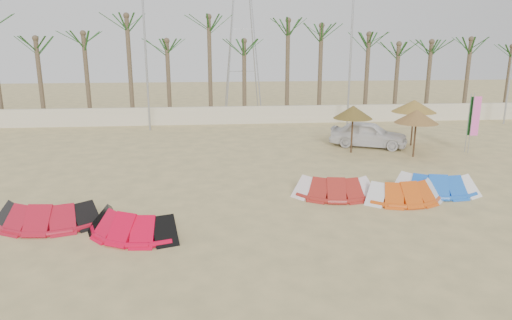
{
  "coord_description": "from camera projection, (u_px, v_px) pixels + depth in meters",
  "views": [
    {
      "loc": [
        -1.75,
        -11.69,
        5.88
      ],
      "look_at": [
        0.0,
        6.0,
        1.3
      ],
      "focal_mm": 32.0,
      "sensor_mm": 36.0,
      "label": 1
    }
  ],
  "objects": [
    {
      "name": "ground",
      "position": [
        277.0,
        257.0,
        12.9
      ],
      "size": [
        120.0,
        120.0,
        0.0
      ],
      "primitive_type": "plane",
      "color": "#DDC37C",
      "rests_on": "ground"
    },
    {
      "name": "boundary_wall",
      "position": [
        235.0,
        115.0,
        33.94
      ],
      "size": [
        60.0,
        0.3,
        1.3
      ],
      "primitive_type": "cube",
      "color": "beige",
      "rests_on": "ground"
    },
    {
      "name": "palm_line",
      "position": [
        242.0,
        35.0,
        34.0
      ],
      "size": [
        52.0,
        4.0,
        7.7
      ],
      "color": "brown",
      "rests_on": "ground"
    },
    {
      "name": "lamp_b",
      "position": [
        146.0,
        44.0,
        30.17
      ],
      "size": [
        1.25,
        0.14,
        11.0
      ],
      "color": "#A5A8AD",
      "rests_on": "ground"
    },
    {
      "name": "lamp_c",
      "position": [
        352.0,
        44.0,
        31.5
      ],
      "size": [
        1.25,
        0.14,
        11.0
      ],
      "color": "#A5A8AD",
      "rests_on": "ground"
    },
    {
      "name": "pylon",
      "position": [
        243.0,
        112.0,
        39.98
      ],
      "size": [
        3.0,
        3.0,
        14.0
      ],
      "primitive_type": null,
      "color": "#A5A8AD",
      "rests_on": "ground"
    },
    {
      "name": "kite_red_left",
      "position": [
        48.0,
        212.0,
        15.2
      ],
      "size": [
        3.54,
        1.78,
        0.9
      ],
      "color": "#B21126",
      "rests_on": "ground"
    },
    {
      "name": "kite_red_mid",
      "position": [
        132.0,
        221.0,
        14.41
      ],
      "size": [
        3.58,
        2.61,
        0.9
      ],
      "color": "red",
      "rests_on": "ground"
    },
    {
      "name": "kite_red_right",
      "position": [
        333.0,
        185.0,
        18.04
      ],
      "size": [
        3.34,
        1.92,
        0.9
      ],
      "color": "#A2231C",
      "rests_on": "ground"
    },
    {
      "name": "kite_orange",
      "position": [
        402.0,
        189.0,
        17.5
      ],
      "size": [
        3.14,
        1.73,
        0.9
      ],
      "color": "#DC5211",
      "rests_on": "ground"
    },
    {
      "name": "kite_blue",
      "position": [
        433.0,
        182.0,
        18.45
      ],
      "size": [
        3.52,
        2.22,
        0.9
      ],
      "color": "blue",
      "rests_on": "ground"
    },
    {
      "name": "parasol_left",
      "position": [
        353.0,
        112.0,
        24.62
      ],
      "size": [
        2.13,
        2.13,
        2.6
      ],
      "color": "#4C331E",
      "rests_on": "ground"
    },
    {
      "name": "parasol_mid",
      "position": [
        417.0,
        116.0,
        23.72
      ],
      "size": [
        2.26,
        2.26,
        2.51
      ],
      "color": "#4C331E",
      "rests_on": "ground"
    },
    {
      "name": "parasol_right",
      "position": [
        414.0,
        106.0,
        26.34
      ],
      "size": [
        2.55,
        2.55,
        2.68
      ],
      "color": "#4C331E",
      "rests_on": "ground"
    },
    {
      "name": "flag_pink",
      "position": [
        475.0,
        118.0,
        24.63
      ],
      "size": [
        0.45,
        0.04,
        3.28
      ],
      "color": "#A5A8AD",
      "rests_on": "ground"
    },
    {
      "name": "flag_green",
      "position": [
        471.0,
        118.0,
        24.81
      ],
      "size": [
        0.45,
        0.1,
        3.25
      ],
      "color": "#A5A8AD",
      "rests_on": "ground"
    },
    {
      "name": "car",
      "position": [
        368.0,
        134.0,
        26.42
      ],
      "size": [
        4.7,
        3.46,
        1.49
      ],
      "primitive_type": "imported",
      "rotation": [
        0.0,
        0.0,
        1.13
      ],
      "color": "white",
      "rests_on": "ground"
    }
  ]
}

